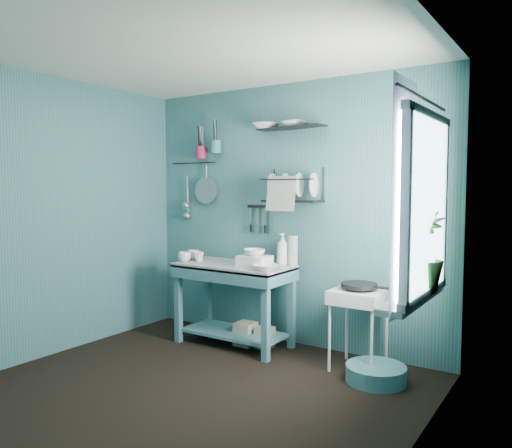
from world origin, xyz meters
The scene contains 35 objects.
floor centered at (0.00, 0.00, 0.00)m, with size 3.20×3.20×0.00m, color black.
ceiling centered at (0.00, 0.00, 2.50)m, with size 3.20×3.20×0.00m, color silver.
wall_back centered at (0.00, 1.50, 1.25)m, with size 3.20×3.20×0.00m, color #336569.
wall_left centered at (-1.60, 0.00, 1.25)m, with size 3.00×3.00×0.00m, color #336569.
wall_right centered at (1.60, 0.00, 1.25)m, with size 3.00×3.00×0.00m, color #336569.
work_counter centered at (-0.38, 1.12, 0.39)m, with size 1.11×0.55×0.78m, color #396A77.
mug_left centered at (-0.86, 0.96, 0.83)m, with size 0.12×0.12×0.10m, color silver.
mug_mid centered at (-0.76, 1.06, 0.83)m, with size 0.10×0.10×0.09m, color silver.
mug_right centered at (-0.88, 1.12, 0.83)m, with size 0.12×0.12×0.10m, color silver.
wash_tub centered at (-0.13, 1.10, 0.83)m, with size 0.28×0.22×0.10m, color silver.
tub_bowl centered at (-0.13, 1.10, 0.92)m, with size 0.20×0.20×0.06m, color silver.
soap_bottle centered at (0.04, 1.32, 0.93)m, with size 0.12×0.12×0.30m, color silver.
water_bottle centered at (0.14, 1.34, 0.92)m, with size 0.09×0.09×0.28m, color #A3AFB6.
counter_bowl centered at (0.07, 0.97, 0.81)m, with size 0.22×0.22×0.05m, color silver.
hotplate_stand centered at (0.86, 1.17, 0.33)m, with size 0.42×0.42×0.67m, color silver.
frying_pan centered at (0.86, 1.17, 0.71)m, with size 0.30×0.30×0.04m, color black.
knife_strip centered at (-0.29, 1.47, 1.32)m, with size 0.32×0.02×0.03m, color black.
dish_rack centered at (0.11, 1.37, 1.53)m, with size 0.55×0.24×0.32m, color black.
upper_shelf centered at (0.07, 1.40, 2.06)m, with size 0.70×0.18×0.01m, color black.
shelf_bowl_left centered at (-0.21, 1.40, 2.01)m, with size 0.23×0.23×0.06m, color silver.
shelf_bowl_right centered at (0.10, 1.40, 2.08)m, with size 0.21×0.21×0.05m, color silver.
utensil_cup_magenta centered at (-1.02, 1.42, 1.88)m, with size 0.11×0.11×0.13m, color #AB1F40.
utensil_cup_teal centered at (-0.82, 1.42, 1.93)m, with size 0.11×0.11×0.13m, color teal.
colander centered at (-0.98, 1.45, 1.48)m, with size 0.28×0.28×0.03m, color gray.
ladle_outer centered at (-1.26, 1.46, 1.48)m, with size 0.01×0.01×0.30m, color gray.
ladle_inner centered at (-1.24, 1.46, 1.37)m, with size 0.01×0.01×0.30m, color gray.
hook_rail centered at (-1.17, 1.47, 1.77)m, with size 0.01×0.01×0.60m, color black.
window_glass centered at (1.59, 0.45, 1.40)m, with size 1.10×1.10×0.00m, color white.
windowsill centered at (1.50, 0.45, 0.81)m, with size 0.16×0.95×0.04m, color silver.
curtain centered at (1.52, 0.15, 1.45)m, with size 1.35×1.35×0.00m, color white.
curtain_rod centered at (1.54, 0.45, 2.05)m, with size 0.02×0.02×1.05m, color black.
potted_plant centered at (1.51, 0.57, 1.09)m, with size 0.29×0.29×0.53m, color #2C6528.
storage_tin_large centered at (-0.28, 1.17, 0.11)m, with size 0.18×0.18×0.22m, color gray.
storage_tin_small centered at (-0.08, 1.20, 0.10)m, with size 0.15×0.15×0.20m, color gray.
floor_basin centered at (1.08, 0.98, 0.07)m, with size 0.47×0.47×0.13m, color teal.
Camera 1 is at (2.38, -2.69, 1.51)m, focal length 35.00 mm.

